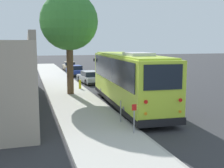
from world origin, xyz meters
TOP-DOWN VIEW (x-y plane):
  - ground_plane at (0.00, 0.00)m, footprint 160.00×160.00m
  - sidewalk_slab at (0.00, 3.58)m, footprint 80.00×3.38m
  - curb_strip at (0.00, 1.82)m, footprint 80.00×0.14m
  - shuttle_bus at (0.89, 0.42)m, footprint 11.38×3.04m
  - parked_sedan_silver at (12.36, 0.51)m, footprint 4.55×2.06m
  - parked_sedan_blue at (19.92, 0.79)m, footprint 4.68×1.84m
  - parked_sedan_tan at (26.89, 0.56)m, footprint 4.39×1.77m
  - street_tree at (6.05, 3.48)m, footprint 4.48×4.48m
  - sign_post_near at (-4.81, 2.21)m, footprint 0.06×0.22m
  - sign_post_far at (-2.92, 2.21)m, footprint 0.06×0.06m
  - fire_hydrant at (8.21, 2.30)m, footprint 0.22×0.22m

SIDE VIEW (x-z plane):
  - ground_plane at x=0.00m, z-range 0.00..0.00m
  - sidewalk_slab at x=0.00m, z-range 0.00..0.15m
  - curb_strip at x=0.00m, z-range 0.00..0.15m
  - fire_hydrant at x=8.21m, z-range 0.15..0.96m
  - parked_sedan_silver at x=12.36m, z-range -0.05..1.22m
  - parked_sedan_blue at x=19.92m, z-range -0.05..1.26m
  - parked_sedan_tan at x=26.89m, z-range -0.05..1.27m
  - sign_post_far at x=-2.92m, z-range 0.15..1.26m
  - sign_post_near at x=-4.81m, z-range 0.17..1.50m
  - shuttle_bus at x=0.89m, z-range 0.14..3.77m
  - street_tree at x=6.05m, z-range 1.81..10.41m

